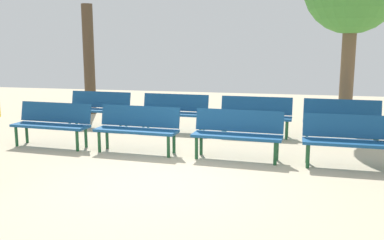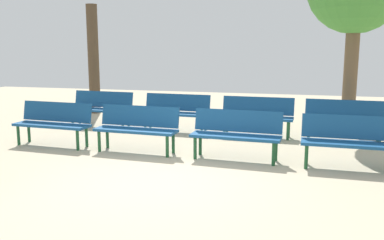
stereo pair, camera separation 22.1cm
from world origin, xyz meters
The scene contains 10 objects.
ground_plane centered at (0.00, 0.00, 0.00)m, with size 24.00×24.00×0.00m, color #BCAD8E.
bench_r0_c0 centered at (-2.77, 1.68, 0.50)m, with size 1.63×0.59×0.87m.
bench_r0_c1 centered at (-0.92, 1.60, 0.50)m, with size 1.63×0.57×0.87m.
bench_r0_c2 centered at (1.00, 1.54, 0.50)m, with size 1.63×0.59×0.87m.
bench_r0_c3 centered at (2.92, 1.42, 0.50)m, with size 1.61×0.52×0.87m.
bench_r1_c0 centered at (-2.74, 3.77, 0.50)m, with size 1.63×0.58×0.87m.
bench_r1_c1 centered at (-0.76, 3.67, 0.50)m, with size 1.62×0.55×0.87m.
bench_r1_c2 centered at (1.16, 3.58, 0.50)m, with size 1.61×0.53×0.87m.
bench_r1_c3 centered at (3.00, 3.50, 0.50)m, with size 1.62×0.56×0.87m.
tree_1 centered at (-3.92, 5.73, 1.60)m, with size 0.32×0.32×3.20m.
Camera 1 is at (1.83, -5.87, 2.04)m, focal length 39.48 mm.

